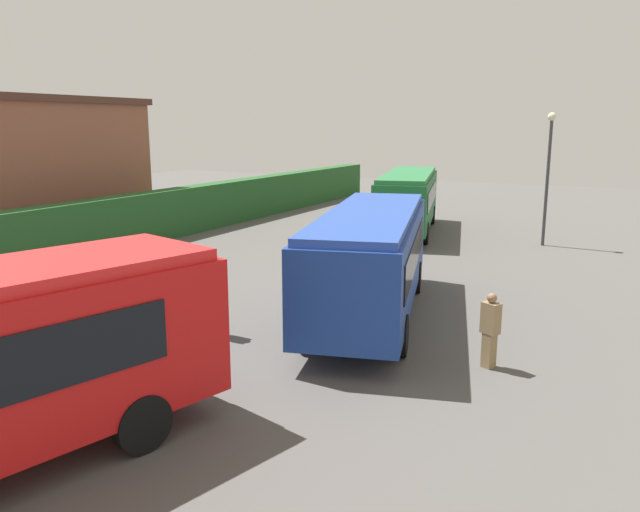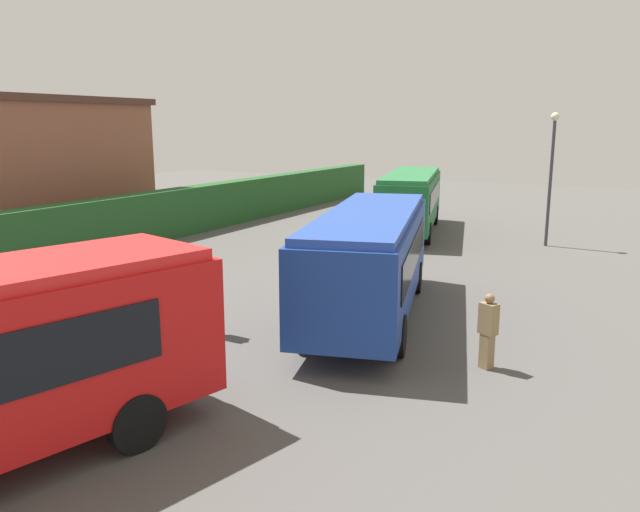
{
  "view_description": "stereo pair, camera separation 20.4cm",
  "coord_description": "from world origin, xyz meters",
  "px_view_note": "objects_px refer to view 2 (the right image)",
  "views": [
    {
      "loc": [
        -18.44,
        -8.01,
        5.32
      ],
      "look_at": [
        -1.96,
        0.48,
        1.38
      ],
      "focal_mm": 35.01,
      "sensor_mm": 36.0,
      "label": 1
    },
    {
      "loc": [
        -18.35,
        -8.2,
        5.32
      ],
      "look_at": [
        -1.96,
        0.48,
        1.38
      ],
      "focal_mm": 35.01,
      "sensor_mm": 36.0,
      "label": 2
    }
  ],
  "objects_px": {
    "person_center": "(212,296)",
    "person_far": "(365,222)",
    "traffic_cone": "(127,320)",
    "lamppost": "(552,164)",
    "bus_blue": "(370,256)",
    "person_right": "(488,329)",
    "bus_green": "(411,198)"
  },
  "relations": [
    {
      "from": "person_center",
      "to": "person_far",
      "type": "bearing_deg",
      "value": 96.79
    },
    {
      "from": "person_far",
      "to": "traffic_cone",
      "type": "height_order",
      "value": "person_far"
    },
    {
      "from": "traffic_cone",
      "to": "lamppost",
      "type": "relative_size",
      "value": 0.1
    },
    {
      "from": "bus_blue",
      "to": "person_right",
      "type": "relative_size",
      "value": 5.64
    },
    {
      "from": "person_far",
      "to": "traffic_cone",
      "type": "bearing_deg",
      "value": -20.72
    },
    {
      "from": "bus_green",
      "to": "traffic_cone",
      "type": "xyz_separation_m",
      "value": [
        -17.79,
        1.39,
        -1.43
      ]
    },
    {
      "from": "bus_green",
      "to": "person_far",
      "type": "bearing_deg",
      "value": 147.91
    },
    {
      "from": "bus_green",
      "to": "person_center",
      "type": "bearing_deg",
      "value": 168.31
    },
    {
      "from": "bus_blue",
      "to": "bus_green",
      "type": "bearing_deg",
      "value": -0.06
    },
    {
      "from": "person_center",
      "to": "traffic_cone",
      "type": "relative_size",
      "value": 3.18
    },
    {
      "from": "bus_blue",
      "to": "person_right",
      "type": "distance_m",
      "value": 4.52
    },
    {
      "from": "bus_green",
      "to": "person_right",
      "type": "xyz_separation_m",
      "value": [
        -15.95,
        -7.54,
        -0.82
      ]
    },
    {
      "from": "bus_blue",
      "to": "person_far",
      "type": "distance_m",
      "value": 11.51
    },
    {
      "from": "person_center",
      "to": "person_far",
      "type": "relative_size",
      "value": 1.1
    },
    {
      "from": "person_center",
      "to": "lamppost",
      "type": "xyz_separation_m",
      "value": [
        16.54,
        -5.72,
        2.58
      ]
    },
    {
      "from": "bus_blue",
      "to": "traffic_cone",
      "type": "relative_size",
      "value": 16.06
    },
    {
      "from": "bus_blue",
      "to": "person_right",
      "type": "bearing_deg",
      "value": -135.87
    },
    {
      "from": "lamppost",
      "to": "bus_blue",
      "type": "bearing_deg",
      "value": 168.04
    },
    {
      "from": "person_right",
      "to": "lamppost",
      "type": "bearing_deg",
      "value": -149.64
    },
    {
      "from": "bus_green",
      "to": "person_right",
      "type": "distance_m",
      "value": 17.66
    },
    {
      "from": "person_center",
      "to": "person_far",
      "type": "xyz_separation_m",
      "value": [
        13.75,
        1.83,
        -0.11
      ]
    },
    {
      "from": "bus_blue",
      "to": "person_far",
      "type": "bearing_deg",
      "value": 9.14
    },
    {
      "from": "person_center",
      "to": "lamppost",
      "type": "relative_size",
      "value": 0.33
    },
    {
      "from": "person_center",
      "to": "lamppost",
      "type": "height_order",
      "value": "lamppost"
    },
    {
      "from": "person_right",
      "to": "traffic_cone",
      "type": "height_order",
      "value": "person_right"
    },
    {
      "from": "person_right",
      "to": "person_far",
      "type": "distance_m",
      "value": 15.34
    },
    {
      "from": "bus_blue",
      "to": "person_center",
      "type": "xyz_separation_m",
      "value": [
        -3.29,
        2.91,
        -0.72
      ]
    },
    {
      "from": "bus_blue",
      "to": "person_far",
      "type": "height_order",
      "value": "bus_blue"
    },
    {
      "from": "bus_green",
      "to": "lamppost",
      "type": "xyz_separation_m",
      "value": [
        -0.43,
        -6.52,
        1.87
      ]
    },
    {
      "from": "bus_blue",
      "to": "bus_green",
      "type": "height_order",
      "value": "bus_blue"
    },
    {
      "from": "person_right",
      "to": "bus_green",
      "type": "bearing_deg",
      "value": -128.12
    },
    {
      "from": "lamppost",
      "to": "traffic_cone",
      "type": "bearing_deg",
      "value": 155.51
    }
  ]
}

